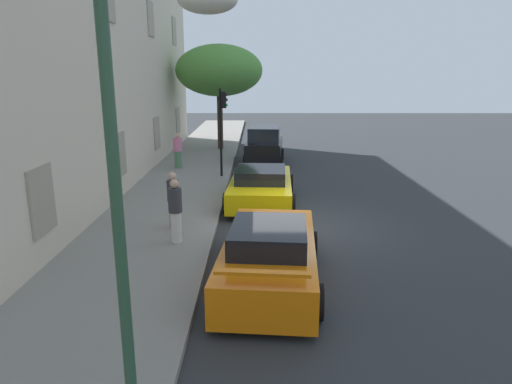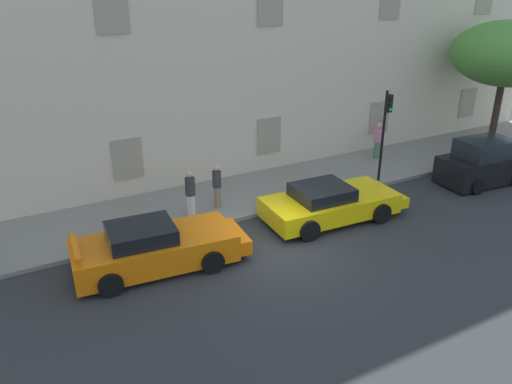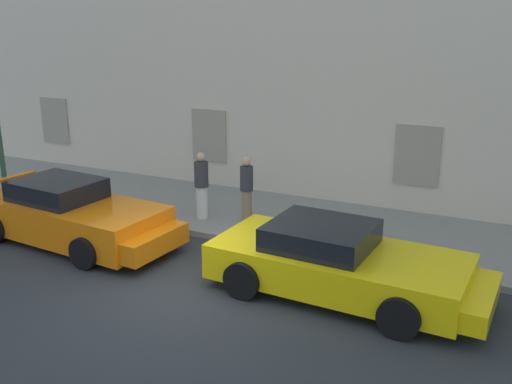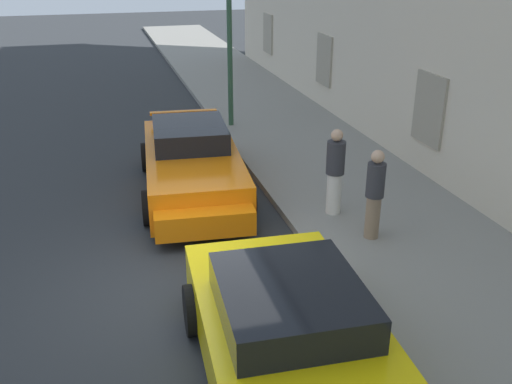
{
  "view_description": "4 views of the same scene",
  "coord_description": "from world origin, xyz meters",
  "px_view_note": "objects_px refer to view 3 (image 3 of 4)",
  "views": [
    {
      "loc": [
        -12.52,
        1.14,
        4.28
      ],
      "look_at": [
        -2.01,
        1.16,
        1.55
      ],
      "focal_mm": 31.91,
      "sensor_mm": 36.0,
      "label": 1
    },
    {
      "loc": [
        -7.17,
        -11.52,
        7.79
      ],
      "look_at": [
        0.51,
        2.5,
        0.85
      ],
      "focal_mm": 35.68,
      "sensor_mm": 36.0,
      "label": 2
    },
    {
      "loc": [
        5.36,
        -8.25,
        4.79
      ],
      "look_at": [
        0.07,
        2.71,
        1.14
      ],
      "focal_mm": 40.31,
      "sensor_mm": 36.0,
      "label": 3
    },
    {
      "loc": [
        7.36,
        -0.84,
        4.76
      ],
      "look_at": [
        0.09,
        1.2,
        1.5
      ],
      "focal_mm": 39.98,
      "sensor_mm": 36.0,
      "label": 4
    }
  ],
  "objects_px": {
    "pedestrian_admiring": "(202,185)",
    "pedestrian_strolling": "(247,188)",
    "sportscar_yellow_flank": "(346,265)",
    "sportscar_red_lead": "(75,217)"
  },
  "relations": [
    {
      "from": "pedestrian_admiring",
      "to": "sportscar_yellow_flank",
      "type": "bearing_deg",
      "value": -26.95
    },
    {
      "from": "pedestrian_admiring",
      "to": "pedestrian_strolling",
      "type": "height_order",
      "value": "pedestrian_admiring"
    },
    {
      "from": "pedestrian_strolling",
      "to": "pedestrian_admiring",
      "type": "bearing_deg",
      "value": -166.89
    },
    {
      "from": "sportscar_red_lead",
      "to": "pedestrian_strolling",
      "type": "xyz_separation_m",
      "value": [
        2.96,
        2.58,
        0.35
      ]
    },
    {
      "from": "pedestrian_admiring",
      "to": "pedestrian_strolling",
      "type": "xyz_separation_m",
      "value": [
        1.09,
        0.25,
        -0.02
      ]
    },
    {
      "from": "sportscar_yellow_flank",
      "to": "pedestrian_strolling",
      "type": "bearing_deg",
      "value": 142.79
    },
    {
      "from": "sportscar_red_lead",
      "to": "sportscar_yellow_flank",
      "type": "relative_size",
      "value": 1.0
    },
    {
      "from": "sportscar_red_lead",
      "to": "pedestrian_admiring",
      "type": "height_order",
      "value": "pedestrian_admiring"
    },
    {
      "from": "sportscar_red_lead",
      "to": "sportscar_yellow_flank",
      "type": "distance_m",
      "value": 6.19
    },
    {
      "from": "sportscar_yellow_flank",
      "to": "pedestrian_strolling",
      "type": "xyz_separation_m",
      "value": [
        -3.23,
        2.45,
        0.37
      ]
    }
  ]
}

